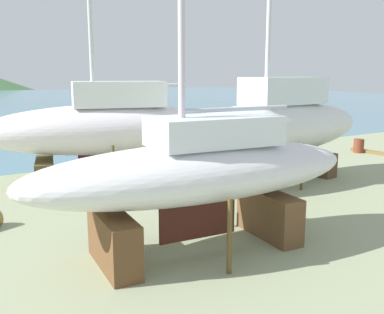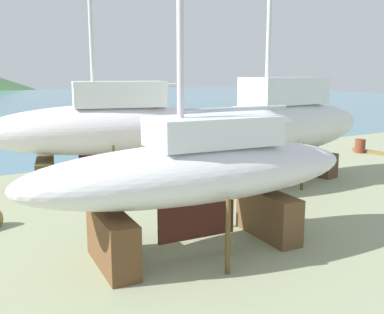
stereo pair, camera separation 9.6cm
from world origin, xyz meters
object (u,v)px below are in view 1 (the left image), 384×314
(sailboat_small_center, at_px, (275,126))
(barrel_ochre, at_px, (359,146))
(worker, at_px, (257,161))
(sailboat_mid_port, at_px, (108,127))
(sailboat_large_starboard, at_px, (199,172))

(sailboat_small_center, distance_m, barrel_ochre, 9.89)
(worker, bearing_deg, sailboat_mid_port, 35.00)
(sailboat_mid_port, bearing_deg, worker, 162.25)
(sailboat_mid_port, distance_m, barrel_ochre, 15.34)
(sailboat_small_center, distance_m, sailboat_large_starboard, 8.13)
(sailboat_small_center, bearing_deg, worker, -47.99)
(worker, bearing_deg, barrel_ochre, -99.31)
(sailboat_mid_port, distance_m, sailboat_small_center, 7.09)
(sailboat_mid_port, relative_size, sailboat_small_center, 1.15)
(sailboat_mid_port, xyz_separation_m, barrel_ochre, (15.16, -1.30, -1.96))
(worker, bearing_deg, sailboat_small_center, -155.70)
(worker, bearing_deg, sailboat_large_starboard, 106.63)
(barrel_ochre, bearing_deg, sailboat_small_center, -163.90)
(sailboat_small_center, relative_size, worker, 8.85)
(sailboat_mid_port, xyz_separation_m, sailboat_small_center, (5.86, -3.99, 0.06))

